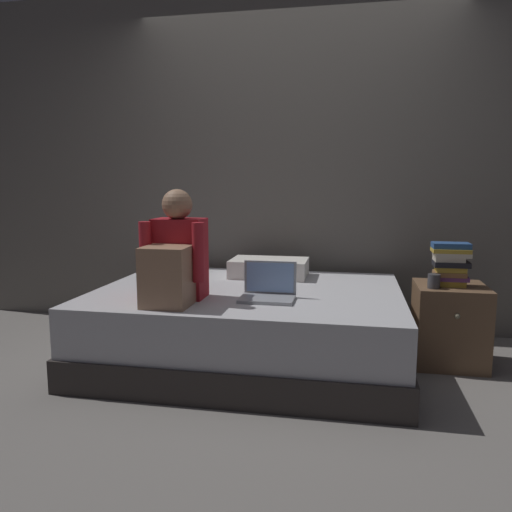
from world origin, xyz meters
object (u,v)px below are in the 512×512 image
object	(u,v)px
pillow	(269,268)
nightstand	(449,324)
bed	(249,325)
laptop	(268,290)
book_stack	(451,263)
mug	(434,281)
person_sitting	(175,259)

from	to	relation	value
pillow	nightstand	bearing A→B (deg)	-11.27
bed	laptop	distance (m)	0.44
laptop	book_stack	xyz separation A→B (m)	(1.11, 0.44, 0.13)
laptop	book_stack	size ratio (longest dim) A/B	1.15
mug	person_sitting	bearing A→B (deg)	-162.39
bed	mug	size ratio (longest dim) A/B	22.22
person_sitting	book_stack	bearing A→B (deg)	19.44
pillow	bed	bearing A→B (deg)	-97.59
book_stack	mug	size ratio (longest dim) A/B	3.10
nightstand	mug	xyz separation A→B (m)	(-0.13, -0.12, 0.31)
laptop	nightstand	bearing A→B (deg)	22.31
nightstand	person_sitting	bearing A→B (deg)	-159.96
pillow	mug	bearing A→B (deg)	-18.29
person_sitting	pillow	world-z (taller)	person_sitting
bed	book_stack	world-z (taller)	book_stack
nightstand	book_stack	xyz separation A→B (m)	(-0.02, -0.03, 0.41)
laptop	book_stack	distance (m)	1.20
pillow	book_stack	xyz separation A→B (m)	(1.22, -0.27, 0.12)
bed	pillow	bearing A→B (deg)	82.41
pillow	mug	size ratio (longest dim) A/B	6.22
nightstand	pillow	xyz separation A→B (m)	(-1.24, 0.25, 0.29)
person_sitting	laptop	bearing A→B (deg)	15.04
laptop	mug	size ratio (longest dim) A/B	3.56
bed	person_sitting	size ratio (longest dim) A/B	3.05
nightstand	person_sitting	size ratio (longest dim) A/B	0.80
person_sitting	pillow	xyz separation A→B (m)	(0.42, 0.85, -0.19)
nightstand	person_sitting	world-z (taller)	person_sitting
bed	person_sitting	world-z (taller)	person_sitting
nightstand	laptop	bearing A→B (deg)	-157.69
laptop	mug	xyz separation A→B (m)	(1.00, 0.34, 0.02)
book_stack	laptop	bearing A→B (deg)	-158.52
person_sitting	laptop	distance (m)	0.58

